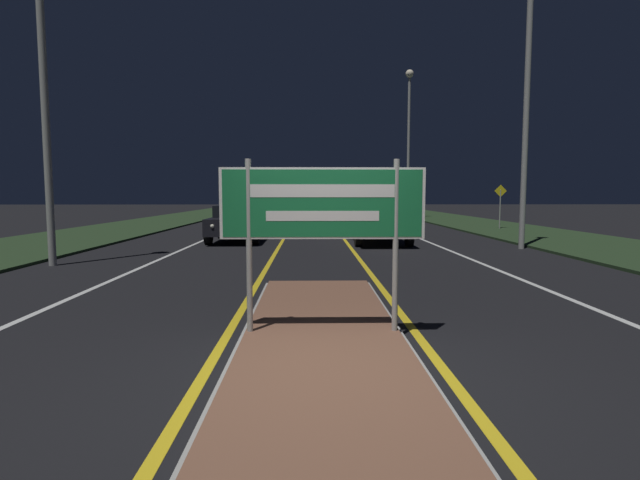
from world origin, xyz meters
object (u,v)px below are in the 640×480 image
object	(u,v)px
streetlight_left_near	(42,42)
car_approaching_0	(237,222)
streetlight_right_near	(528,58)
car_receding_1	(356,211)
warning_sign	(500,202)
car_receding_0	(378,222)
highway_sign	(323,210)
streetlight_right_far	(409,123)

from	to	relation	value
streetlight_left_near	car_approaching_0	world-z (taller)	streetlight_left_near
streetlight_left_near	streetlight_right_near	world-z (taller)	streetlight_right_near
streetlight_left_near	car_receding_1	bearing A→B (deg)	62.47
car_approaching_0	streetlight_left_near	bearing A→B (deg)	-119.81
streetlight_left_near	warning_sign	size ratio (longest dim) A/B	3.96
car_receding_0	car_receding_1	world-z (taller)	car_receding_1
highway_sign	warning_sign	distance (m)	20.47
car_receding_1	car_approaching_0	bearing A→B (deg)	-116.18
streetlight_left_near	car_receding_0	bearing A→B (deg)	32.80
streetlight_right_far	highway_sign	bearing A→B (deg)	-103.06
highway_sign	car_receding_0	bearing A→B (deg)	79.09
streetlight_right_near	streetlight_right_far	world-z (taller)	streetlight_right_far
car_receding_1	streetlight_right_far	bearing A→B (deg)	49.64
highway_sign	streetlight_right_near	bearing A→B (deg)	56.06
streetlight_right_far	car_approaching_0	world-z (taller)	streetlight_right_far
streetlight_right_near	warning_sign	world-z (taller)	streetlight_right_near
streetlight_right_far	warning_sign	distance (m)	11.77
highway_sign	warning_sign	world-z (taller)	warning_sign
car_receding_1	streetlight_right_near	bearing A→B (deg)	-73.89
streetlight_right_far	car_receding_1	world-z (taller)	streetlight_right_far
streetlight_right_near	warning_sign	size ratio (longest dim) A/B	4.70
streetlight_right_far	car_receding_0	bearing A→B (deg)	-104.60
car_receding_1	warning_sign	world-z (taller)	warning_sign
highway_sign	streetlight_right_near	size ratio (longest dim) A/B	0.24
car_approaching_0	highway_sign	bearing A→B (deg)	-77.32
streetlight_right_far	warning_sign	xyz separation A→B (m)	(2.54, -10.23, -5.22)
highway_sign	car_approaching_0	size ratio (longest dim) A/B	0.60
streetlight_right_far	car_approaching_0	size ratio (longest dim) A/B	2.48
streetlight_left_near	car_approaching_0	distance (m)	8.64
highway_sign	streetlight_left_near	size ratio (longest dim) A/B	0.29
streetlight_left_near	car_approaching_0	xyz separation A→B (m)	(3.63, 6.33, -4.62)
car_receding_0	car_receding_1	distance (m)	11.80
highway_sign	streetlight_left_near	distance (m)	9.84
car_approaching_0	streetlight_right_near	bearing A→B (deg)	-16.53
highway_sign	car_approaching_0	distance (m)	13.04
highway_sign	car_receding_1	xyz separation A→B (m)	(2.62, 23.83, -0.81)
streetlight_left_near	streetlight_right_near	xyz separation A→B (m)	(13.13, 3.51, 0.63)
car_receding_1	warning_sign	xyz separation A→B (m)	(6.54, -5.53, 0.62)
car_receding_0	warning_sign	xyz separation A→B (m)	(6.84, 6.27, 0.61)
warning_sign	streetlight_left_near	bearing A→B (deg)	-142.64
streetlight_left_near	warning_sign	xyz separation A→B (m)	(15.64, 11.94, -3.97)
highway_sign	streetlight_right_far	size ratio (longest dim) A/B	0.24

